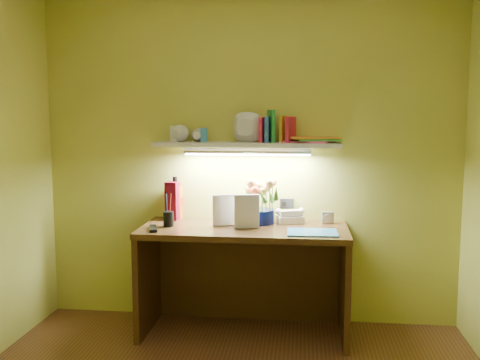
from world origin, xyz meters
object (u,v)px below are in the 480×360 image
Objects in this scene: flower_bouquet at (260,199)px; desk_clock at (328,218)px; whisky_bottle at (175,198)px; telephone at (290,215)px; desk at (244,281)px.

flower_bouquet is 4.23× the size of desk_clock.
flower_bouquet is 0.64m from whisky_bottle.
flower_bouquet reaches higher than desk_clock.
whisky_bottle reaches higher than desk_clock.
flower_bouquet is 0.24m from telephone.
flower_bouquet reaches higher than desk.
whisky_bottle is (-1.10, 0.04, 0.11)m from desk_clock.
desk_clock is 0.26× the size of whisky_bottle.
flower_bouquet is 1.11× the size of whisky_bottle.
whisky_bottle is (-0.63, 0.10, -0.02)m from flower_bouquet.
desk is 17.14× the size of desk_clock.
desk is 0.79m from whisky_bottle.
desk is 7.92× the size of telephone.
desk is at bearing -23.92° from whisky_bottle.
telephone reaches higher than desk_clock.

